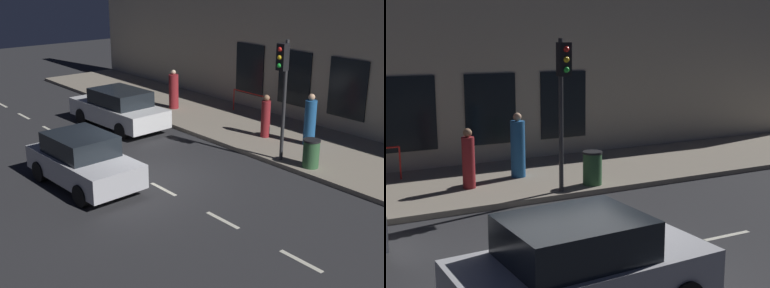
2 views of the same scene
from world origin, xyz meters
The scene contains 9 objects.
ground_plane centered at (0.00, 0.00, 0.00)m, with size 60.00×60.00×0.00m, color #28282B.
sidewalk centered at (6.25, 0.00, 0.07)m, with size 4.50×32.00×0.15m.
building_facade centered at (8.80, 0.00, 3.12)m, with size 0.65×32.00×6.25m.
lane_centre_line centered at (0.00, -1.00, 0.00)m, with size 0.12×27.20×0.01m.
traffic_light centered at (4.18, -1.78, 3.02)m, with size 0.46×0.32×3.97m.
parked_car_0 centered at (-1.64, 0.78, 0.79)m, with size 2.06×4.00×1.58m.
pedestrian_0 centered at (6.28, -1.34, 1.01)m, with size 0.49×0.49×1.88m.
pedestrian_1 centered at (5.73, 0.29, 0.91)m, with size 0.39×0.39×1.63m.
trash_bin centered at (4.52, -2.83, 0.62)m, with size 0.55×0.55×0.93m.
Camera 2 is at (-8.45, 4.39, 4.13)m, focal length 51.91 mm.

